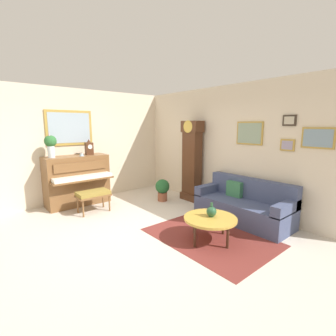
# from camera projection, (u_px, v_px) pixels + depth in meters

# --- Properties ---
(ground_plane) EXTENTS (6.40, 6.00, 0.10)m
(ground_plane) POSITION_uv_depth(u_px,v_px,m) (138.00, 233.00, 4.51)
(ground_plane) COLOR beige
(wall_left) EXTENTS (0.13, 4.90, 2.80)m
(wall_left) POSITION_uv_depth(u_px,v_px,m) (80.00, 145.00, 6.22)
(wall_left) COLOR beige
(wall_left) RESTS_ON ground_plane
(wall_back) EXTENTS (5.30, 0.13, 2.80)m
(wall_back) POSITION_uv_depth(u_px,v_px,m) (222.00, 147.00, 5.77)
(wall_back) COLOR beige
(wall_back) RESTS_ON ground_plane
(area_rug) EXTENTS (2.10, 1.50, 0.01)m
(area_rug) POSITION_uv_depth(u_px,v_px,m) (210.00, 237.00, 4.23)
(area_rug) COLOR maroon
(area_rug) RESTS_ON ground_plane
(piano) EXTENTS (0.87, 1.44, 1.20)m
(piano) POSITION_uv_depth(u_px,v_px,m) (77.00, 180.00, 5.92)
(piano) COLOR brown
(piano) RESTS_ON ground_plane
(piano_bench) EXTENTS (0.42, 0.70, 0.48)m
(piano_bench) POSITION_uv_depth(u_px,v_px,m) (93.00, 194.00, 5.40)
(piano_bench) COLOR brown
(piano_bench) RESTS_ON ground_plane
(grandfather_clock) EXTENTS (0.52, 0.34, 2.03)m
(grandfather_clock) POSITION_uv_depth(u_px,v_px,m) (192.00, 163.00, 6.22)
(grandfather_clock) COLOR #4C2B19
(grandfather_clock) RESTS_ON ground_plane
(couch) EXTENTS (1.90, 0.80, 0.84)m
(couch) POSITION_uv_depth(u_px,v_px,m) (244.00, 205.00, 4.95)
(couch) COLOR #424C70
(couch) RESTS_ON ground_plane
(coffee_table) EXTENTS (0.88, 0.88, 0.41)m
(coffee_table) POSITION_uv_depth(u_px,v_px,m) (210.00, 219.00, 4.06)
(coffee_table) COLOR gold
(coffee_table) RESTS_ON ground_plane
(mantel_clock) EXTENTS (0.13, 0.18, 0.38)m
(mantel_clock) POSITION_uv_depth(u_px,v_px,m) (89.00, 148.00, 6.00)
(mantel_clock) COLOR #4C2B19
(mantel_clock) RESTS_ON piano
(flower_vase) EXTENTS (0.26, 0.26, 0.58)m
(flower_vase) POSITION_uv_depth(u_px,v_px,m) (51.00, 144.00, 5.42)
(flower_vase) COLOR silver
(flower_vase) RESTS_ON piano
(teacup) EXTENTS (0.12, 0.12, 0.06)m
(teacup) POSITION_uv_depth(u_px,v_px,m) (82.00, 155.00, 5.76)
(teacup) COLOR #ADC6D6
(teacup) RESTS_ON piano
(green_jug) EXTENTS (0.17, 0.17, 0.24)m
(green_jug) POSITION_uv_depth(u_px,v_px,m) (211.00, 211.00, 4.08)
(green_jug) COLOR #234C33
(green_jug) RESTS_ON coffee_table
(potted_plant) EXTENTS (0.36, 0.36, 0.56)m
(potted_plant) POSITION_uv_depth(u_px,v_px,m) (162.00, 189.00, 6.23)
(potted_plant) COLOR #935138
(potted_plant) RESTS_ON ground_plane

